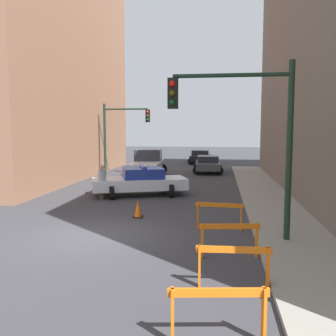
% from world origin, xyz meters
% --- Properties ---
extents(ground_plane, '(120.00, 120.00, 0.00)m').
position_xyz_m(ground_plane, '(0.00, 0.00, 0.00)').
color(ground_plane, '#38383D').
extents(sidewalk_right, '(2.40, 44.00, 0.12)m').
position_xyz_m(sidewalk_right, '(6.20, 0.00, 0.06)').
color(sidewalk_right, gray).
rests_on(sidewalk_right, ground_plane).
extents(traffic_light_near, '(3.64, 0.35, 5.20)m').
position_xyz_m(traffic_light_near, '(4.73, 0.09, 3.53)').
color(traffic_light_near, black).
rests_on(traffic_light_near, sidewalk_right).
extents(traffic_light_far, '(3.44, 0.35, 5.20)m').
position_xyz_m(traffic_light_far, '(-3.30, 15.42, 3.40)').
color(traffic_light_far, black).
rests_on(traffic_light_far, ground_plane).
extents(police_car, '(5.05, 3.30, 1.52)m').
position_xyz_m(police_car, '(-0.06, 7.39, 0.72)').
color(police_car, white).
rests_on(police_car, ground_plane).
extents(white_truck, '(2.86, 5.51, 1.90)m').
position_xyz_m(white_truck, '(-1.14, 14.69, 0.91)').
color(white_truck, silver).
rests_on(white_truck, ground_plane).
extents(parked_car_near, '(2.40, 4.38, 1.31)m').
position_xyz_m(parked_car_near, '(3.03, 17.96, 0.67)').
color(parked_car_near, '#474C51').
rests_on(parked_car_near, ground_plane).
extents(parked_car_mid, '(2.33, 4.33, 1.31)m').
position_xyz_m(parked_car_mid, '(2.09, 25.59, 0.67)').
color(parked_car_mid, black).
rests_on(parked_car_mid, ground_plane).
extents(pedestrian_crossing, '(0.36, 0.36, 1.66)m').
position_xyz_m(pedestrian_crossing, '(-1.66, 6.10, 0.86)').
color(pedestrian_crossing, '#382D23').
rests_on(pedestrian_crossing, ground_plane).
extents(barrier_front, '(1.59, 0.37, 0.90)m').
position_xyz_m(barrier_front, '(3.91, -5.43, 0.62)').
color(barrier_front, orange).
rests_on(barrier_front, ground_plane).
extents(barrier_mid, '(1.60, 0.25, 0.90)m').
position_xyz_m(barrier_mid, '(4.22, -3.29, 0.62)').
color(barrier_mid, orange).
rests_on(barrier_mid, ground_plane).
extents(barrier_back, '(1.59, 0.38, 0.90)m').
position_xyz_m(barrier_back, '(4.19, -1.38, 0.62)').
color(barrier_back, orange).
rests_on(barrier_back, ground_plane).
extents(barrier_corner, '(1.60, 0.27, 0.90)m').
position_xyz_m(barrier_corner, '(3.92, 1.37, 0.62)').
color(barrier_corner, orange).
rests_on(barrier_corner, ground_plane).
extents(traffic_cone, '(0.36, 0.36, 0.66)m').
position_xyz_m(traffic_cone, '(0.84, 2.68, 0.32)').
color(traffic_cone, black).
rests_on(traffic_cone, ground_plane).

